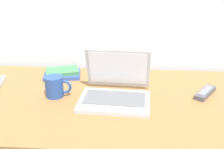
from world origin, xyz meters
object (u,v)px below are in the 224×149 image
coffee_mug (55,86)px  book_stack (62,73)px  remote_control_far (205,93)px  laptop (116,90)px

coffee_mug → book_stack: coffee_mug is taller
book_stack → remote_control_far: bearing=-13.7°
laptop → coffee_mug: (-0.28, 0.01, 0.00)m
coffee_mug → book_stack: (-0.03, 0.24, -0.03)m
coffee_mug → book_stack: size_ratio=0.59×
laptop → remote_control_far: bearing=9.3°
book_stack → coffee_mug: bearing=-83.9°
book_stack → laptop: bearing=-38.7°
coffee_mug → remote_control_far: bearing=5.1°
remote_control_far → book_stack: book_stack is taller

